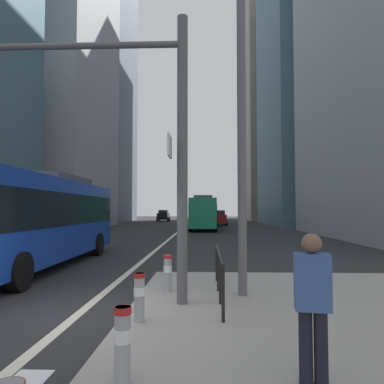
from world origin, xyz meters
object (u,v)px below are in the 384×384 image
city_bus_red_receding (204,212)px  traffic_signal_gantry (85,112)px  car_receding_far (209,217)px  bollard_left (122,341)px  car_receding_near (218,218)px  city_bus_red_distant (208,211)px  street_lamp_post (241,70)px  pedestrian_waiting (313,300)px  bollard_back (168,271)px  city_bus_blue_oncoming (37,216)px  car_oncoming_mid (163,216)px  bollard_right (139,294)px

city_bus_red_receding → traffic_signal_gantry: traffic_signal_gantry is taller
car_receding_far → bollard_left: 44.22m
car_receding_near → car_receding_far: 2.37m
city_bus_red_distant → car_receding_far: 9.83m
traffic_signal_gantry → street_lamp_post: street_lamp_post is taller
bollard_left → pedestrian_waiting: (2.10, 0.05, 0.45)m
car_receding_near → bollard_back: bearing=-93.9°
city_bus_red_distant → traffic_signal_gantry: size_ratio=1.84×
city_bus_red_distant → bollard_left: (-1.44, -53.99, -1.22)m
bollard_back → car_receding_near: bearing=86.1°
street_lamp_post → traffic_signal_gantry: bearing=-167.3°
city_bus_blue_oncoming → car_oncoming_mid: 48.82m
city_bus_red_receding → bollard_right: bearing=-91.8°
city_bus_red_distant → city_bus_blue_oncoming: bearing=-98.1°
bollard_back → car_oncoming_mid: bearing=96.8°
car_receding_far → car_oncoming_mid: bearing=120.5°
car_oncoming_mid → bollard_left: 57.59m
city_bus_red_receding → bollard_right: (-0.97, -30.80, -1.23)m
city_bus_red_receding → street_lamp_post: (1.00, -28.86, 3.45)m
bollard_left → car_receding_near: bearing=86.5°
city_bus_red_receding → car_oncoming_mid: (-7.02, 24.27, -0.85)m
car_oncoming_mid → city_bus_red_receding: bearing=-73.9°
car_receding_far → traffic_signal_gantry: 41.07m
city_bus_blue_oncoming → city_bus_red_distant: 46.00m
street_lamp_post → pedestrian_waiting: bearing=-85.1°
city_bus_blue_oncoming → car_receding_far: bearing=79.7°
street_lamp_post → car_oncoming_mid: bearing=98.6°
city_bus_blue_oncoming → pedestrian_waiting: city_bus_blue_oncoming is taller
car_receding_far → bollard_right: (-1.65, -42.02, -0.38)m
traffic_signal_gantry → pedestrian_waiting: 5.84m
car_oncoming_mid → bollard_back: size_ratio=4.74×
city_bus_red_distant → city_bus_red_receding: bearing=-91.9°
car_receding_near → pedestrian_waiting: bearing=-90.7°
bollard_back → bollard_left: bearing=-90.5°
city_bus_red_distant → street_lamp_post: street_lamp_post is taller
pedestrian_waiting → car_receding_near: bearing=89.3°
city_bus_blue_oncoming → car_receding_near: (7.63, 33.68, -0.85)m
city_bus_red_distant → bollard_left: 54.02m
traffic_signal_gantry → pedestrian_waiting: (3.71, -3.31, -3.05)m
car_oncoming_mid → traffic_signal_gantry: 54.18m
city_bus_red_distant → bollard_back: 49.63m
car_oncoming_mid → bollard_left: car_oncoming_mid is taller
car_receding_near → bollard_left: bearing=-93.5°
city_bus_blue_oncoming → traffic_signal_gantry: bearing=-56.1°
car_receding_far → bollard_left: size_ratio=5.40×
street_lamp_post → bollard_back: (-1.72, 0.28, -4.66)m
car_oncoming_mid → traffic_signal_gantry: bearing=-85.1°
city_bus_red_distant → bollard_left: city_bus_red_distant is taller
city_bus_red_distant → bollard_right: city_bus_red_distant is taller
bollard_left → street_lamp_post: bearing=66.9°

